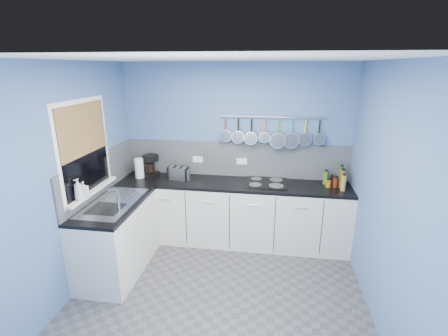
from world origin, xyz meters
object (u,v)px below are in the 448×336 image
(soap_bottle_b, at_px, (84,189))
(hob, at_px, (266,182))
(soap_bottle_a, at_px, (78,189))
(toaster, at_px, (178,173))
(paper_towel, at_px, (139,168))
(coffee_maker, at_px, (150,166))
(canister, at_px, (187,175))

(soap_bottle_b, relative_size, hob, 0.30)
(hob, bearing_deg, soap_bottle_a, -148.07)
(toaster, bearing_deg, paper_towel, -165.85)
(soap_bottle_b, relative_size, coffee_maker, 0.54)
(soap_bottle_b, distance_m, canister, 1.43)
(paper_towel, xyz_separation_m, coffee_maker, (0.13, 0.09, 0.02))
(paper_towel, distance_m, canister, 0.70)
(soap_bottle_a, bearing_deg, canister, 54.28)
(soap_bottle_b, distance_m, hob, 2.31)
(paper_towel, bearing_deg, hob, 1.54)
(coffee_maker, height_order, toaster, coffee_maker)
(canister, bearing_deg, soap_bottle_a, -125.72)
(toaster, distance_m, hob, 1.24)
(soap_bottle_a, distance_m, coffee_maker, 1.32)
(toaster, bearing_deg, soap_bottle_b, -112.69)
(soap_bottle_a, relative_size, soap_bottle_b, 1.39)
(canister, bearing_deg, coffee_maker, 173.66)
(coffee_maker, relative_size, canister, 2.20)
(soap_bottle_a, height_order, coffee_maker, soap_bottle_a)
(soap_bottle_b, height_order, canister, soap_bottle_b)
(paper_towel, relative_size, toaster, 1.04)
(soap_bottle_b, bearing_deg, hob, 29.88)
(toaster, bearing_deg, coffee_maker, -176.56)
(coffee_maker, distance_m, toaster, 0.44)
(soap_bottle_a, distance_m, soap_bottle_b, 0.10)
(soap_bottle_b, xyz_separation_m, hob, (1.99, 1.14, -0.23))
(soap_bottle_b, relative_size, paper_towel, 0.61)
(soap_bottle_a, xyz_separation_m, soap_bottle_b, (0.00, 0.10, -0.03))
(coffee_maker, xyz_separation_m, toaster, (0.43, -0.06, -0.07))
(soap_bottle_a, xyz_separation_m, coffee_maker, (0.32, 1.28, -0.11))
(paper_towel, bearing_deg, canister, 2.20)
(paper_towel, relative_size, canister, 1.96)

